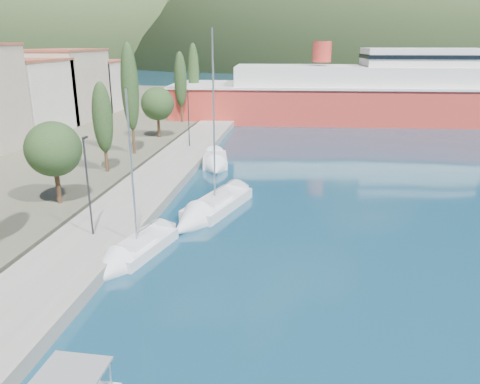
# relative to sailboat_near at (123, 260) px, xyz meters

# --- Properties ---
(ground) EXTENTS (1400.00, 1400.00, 0.00)m
(ground) POSITION_rel_sailboat_near_xyz_m (6.25, 109.49, -0.29)
(ground) COLOR navy
(quay) EXTENTS (5.00, 88.00, 0.80)m
(quay) POSITION_rel_sailboat_near_xyz_m (-2.75, 15.49, 0.11)
(quay) COLOR gray
(quay) RESTS_ON ground
(tree_row) EXTENTS (4.03, 62.49, 11.36)m
(tree_row) POSITION_rel_sailboat_near_xyz_m (-7.83, 21.67, 5.60)
(tree_row) COLOR #47301E
(tree_row) RESTS_ON land_strip
(lamp_posts) EXTENTS (0.15, 47.98, 6.06)m
(lamp_posts) POSITION_rel_sailboat_near_xyz_m (-2.75, 3.39, 3.79)
(lamp_posts) COLOR #2D2D33
(lamp_posts) RESTS_ON quay
(sailboat_near) EXTENTS (3.91, 7.70, 10.61)m
(sailboat_near) POSITION_rel_sailboat_near_xyz_m (0.00, 0.00, 0.00)
(sailboat_near) COLOR silver
(sailboat_near) RESTS_ON ground
(sailboat_mid) EXTENTS (5.34, 10.07, 14.04)m
(sailboat_mid) POSITION_rel_sailboat_near_xyz_m (3.01, 7.63, 0.04)
(sailboat_mid) COLOR silver
(sailboat_mid) RESTS_ON ground
(sailboat_far) EXTENTS (3.90, 7.99, 11.26)m
(sailboat_far) POSITION_rel_sailboat_near_xyz_m (1.32, 21.57, 0.03)
(sailboat_far) COLOR silver
(sailboat_far) RESTS_ON ground
(ferry) EXTENTS (64.86, 17.56, 12.74)m
(ferry) POSITION_rel_sailboat_near_xyz_m (21.47, 53.38, 3.59)
(ferry) COLOR red
(ferry) RESTS_ON ground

